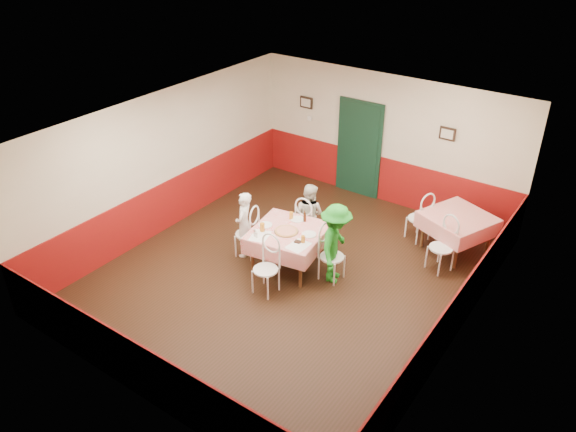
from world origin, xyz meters
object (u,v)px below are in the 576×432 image
Objects in this scene: chair_far at (308,223)px; wallet at (298,242)px; chair_near at (266,270)px; chair_second_a at (419,219)px; diner_right at (335,244)px; main_table at (288,249)px; chair_second_b at (441,248)px; chair_right at (332,257)px; second_table at (456,233)px; pizza at (286,231)px; diner_left at (244,225)px; glass_b at (303,239)px; diner_far at (309,214)px; glass_a at (262,227)px; glass_c at (291,216)px; chair_left at (247,234)px; beer_bottle at (305,217)px.

wallet is (0.49, -1.07, 0.32)m from chair_far.
chair_near is 3.38m from chair_second_a.
diner_right is at bearing 5.81° from chair_second_a.
wallet reaches higher than main_table.
chair_second_b is at bearing 32.90° from wallet.
main_table is at bearing 101.04° from chair_right.
second_table is at bearing -153.79° from chair_far.
chair_second_b is at bearing 34.12° from pizza.
chair_far reaches higher than main_table.
chair_far is at bearing 121.15° from diner_left.
glass_b is (-1.84, -1.66, 0.37)m from chair_second_b.
diner_right reaches higher than chair_near.
chair_right and chair_second_b have the same top height.
chair_right is 0.61× the size of diner_right.
chair_near is 1.00× the size of chair_second_a.
diner_right is (1.02, -0.70, 0.28)m from chair_far.
pizza is 0.97m from diner_far.
pizza is at bearing 95.92° from diner_far.
diner_far is (-0.98, 0.76, 0.18)m from chair_right.
chair_far is at bearing 78.78° from glass_a.
chair_second_a is 2.23× the size of pizza.
chair_far is at bearing -149.93° from second_table.
glass_a reaches higher than main_table.
glass_c is (-0.19, 0.36, 0.45)m from main_table.
main_table is 3.19m from second_table.
second_table is at bearing -32.14° from chair_right.
diner_left is at bearing 167.14° from wallet.
diner_right is (-1.39, -2.10, 0.36)m from second_table.
main_table is 0.85m from chair_left.
diner_left is at bearing -130.11° from chair_second_b.
chair_left reaches higher than glass_b.
pizza is (-2.28, -1.54, 0.32)m from chair_second_b.
diner_right reaches higher than diner_left.
glass_c is at bearing 104.12° from chair_near.
chair_right reaches higher than main_table.
chair_far is 1.00× the size of chair_second_a.
glass_b is 0.10m from wallet.
beer_bottle is (0.19, -0.41, 0.41)m from chair_far.
diner_far reaches higher than chair_right.
glass_b is 0.82m from glass_c.
main_table is 0.83× the size of diner_right.
pizza is (-0.13, 0.78, 0.32)m from chair_near.
chair_second_a is (1.53, 2.23, 0.08)m from main_table.
glass_b reaches higher than second_table.
chair_near is 0.82m from glass_b.
chair_right is 1.20m from chair_far.
diner_left is 1.27m from diner_far.
diner_right is at bearing 8.82° from main_table.
beer_bottle is (-0.37, 0.61, 0.03)m from glass_b.
second_table is 8.38× the size of glass_c.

